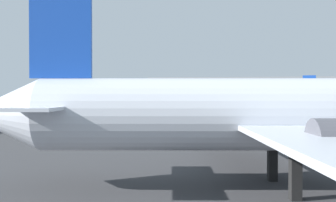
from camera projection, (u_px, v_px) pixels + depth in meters
name	position (u px, v px, depth m)	size (l,w,h in m)	color
airplane_at_gate	(304.00, 115.00, 20.49)	(37.71, 32.52, 12.72)	silver
terminal_building	(264.00, 94.00, 130.48)	(76.47, 27.11, 10.83)	#999EA3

